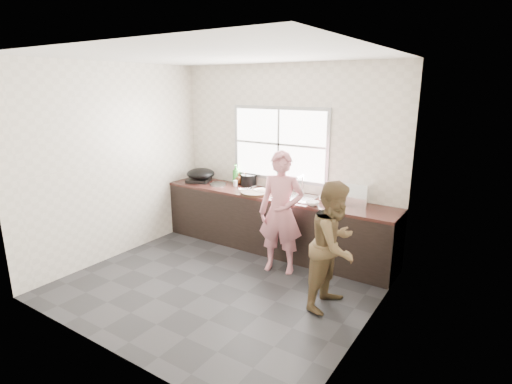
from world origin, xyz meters
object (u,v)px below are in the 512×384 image
Objects in this scene: bottle_brown_short at (239,179)px; burner at (199,180)px; glass_jar at (235,183)px; pot_lid_left at (218,185)px; bowl_held at (312,203)px; person_side at (334,245)px; pot_lid_right at (218,184)px; bottle_green at (236,174)px; woman at (281,217)px; wok at (201,174)px; cutting_board at (255,193)px; black_pot at (249,180)px; bowl_mince at (262,191)px; bottle_brown_tall at (246,180)px; plate_food at (250,185)px; dish_rack at (356,193)px; bowl_crabs at (329,200)px.

bottle_brown_short is 0.47× the size of burner.
burner is (-0.70, -0.07, -0.02)m from glass_jar.
bowl_held is at bearing -5.72° from pot_lid_left.
person_side is 5.48× the size of pot_lid_right.
bottle_green reaches higher than pot_lid_left.
woman is 3.31× the size of wok.
black_pot reaches higher than cutting_board.
pot_lid_left is at bearing 171.20° from cutting_board.
bottle_brown_tall is (-0.45, 0.23, 0.07)m from bowl_mince.
plate_food is 0.24m from bottle_brown_short.
glass_jar reaches higher than bowl_mince.
woman is at bearing -16.32° from wok.
black_pot is at bearing 15.19° from burner.
dish_rack is 1.64× the size of pot_lid_left.
bowl_held is 1.58m from bottle_brown_short.
bowl_held reaches higher than pot_lid_right.
burner is (-1.22, 0.16, 0.01)m from cutting_board.
woman is at bearing -31.34° from bottle_green.
dish_rack is at bearing -0.96° from black_pot.
bottle_green is at bearing 21.03° from burner.
plate_food is at bearing 31.70° from pot_lid_left.
bottle_brown_tall is (-0.06, -0.04, 0.09)m from plate_food.
bowl_held reaches higher than plate_food.
bottle_brown_tall is (-0.41, 0.35, 0.08)m from cutting_board.
bowl_held is 0.89× the size of black_pot.
dish_rack is at bearing 6.32° from pot_lid_left.
bottle_green is at bearing 169.49° from bottle_brown_tall.
dish_rack is 2.17m from pot_lid_left.
woman reaches higher than person_side.
bowl_crabs is at bearing 1.96° from wok.
bottle_green is at bearing 148.07° from cutting_board.
pot_lid_right is (-1.51, 0.58, 0.12)m from woman.
dish_rack reaches higher than glass_jar.
cutting_board is at bearing -7.54° from burner.
bowl_held is at bearing -16.57° from bottle_brown_tall.
black_pot reaches higher than bowl_crabs.
bottle_brown_tall is at bearing 64.04° from person_side.
dish_rack is at bearing 24.80° from bowl_crabs.
bowl_mince is 1.00× the size of bowl_crabs.
bowl_held is at bearing -16.23° from bottle_brown_short.
person_side reaches higher than burner.
bowl_held is 1.36m from plate_food.
woman is 1.02m from person_side.
cutting_board is 0.54m from bottle_brown_tall.
bottle_brown_tall is at bearing 163.43° from bowl_held.
bowl_held is 0.61m from dish_rack.
black_pot reaches higher than plate_food.
bottle_brown_short is 1.73× the size of glass_jar.
bottle_brown_short is (0.05, 0.00, -0.07)m from bottle_green.
bottle_brown_short is (-0.62, 0.27, 0.06)m from bowl_mince.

